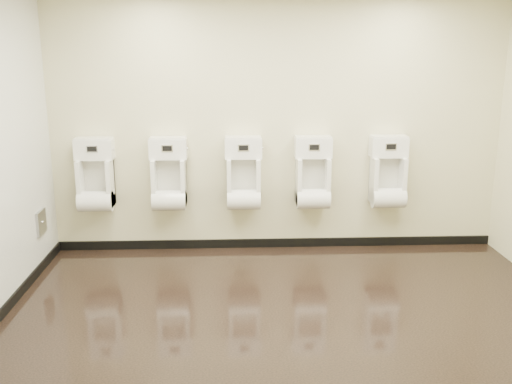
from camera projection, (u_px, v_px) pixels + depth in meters
ground at (292, 315)px, 4.94m from camera, size 5.00×3.50×0.00m
back_wall at (278, 127)px, 6.29m from camera, size 5.00×0.02×2.80m
front_wall at (333, 220)px, 2.90m from camera, size 5.00×0.02×2.80m
skirting_back at (277, 243)px, 6.61m from camera, size 5.00×0.02×0.10m
skirting_left at (0, 316)px, 4.82m from camera, size 0.02×3.50×0.10m
access_panel at (41, 222)px, 5.87m from camera, size 0.04×0.25×0.25m
urinal_0 at (95, 180)px, 6.20m from camera, size 0.42×0.31×0.78m
urinal_1 at (169, 179)px, 6.24m from camera, size 0.42×0.31×0.78m
urinal_2 at (244, 179)px, 6.27m from camera, size 0.42×0.31×0.78m
urinal_3 at (313, 178)px, 6.30m from camera, size 0.42×0.31×0.78m
urinal_4 at (388, 177)px, 6.34m from camera, size 0.42×0.31×0.78m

